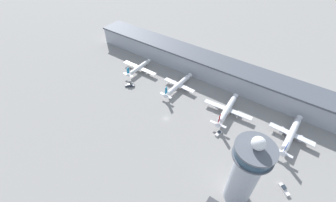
{
  "coord_description": "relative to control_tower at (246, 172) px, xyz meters",
  "views": [
    {
      "loc": [
        70.68,
        -97.42,
        129.48
      ],
      "look_at": [
        -6.35,
        11.36,
        6.69
      ],
      "focal_mm": 24.0,
      "sensor_mm": 36.0,
      "label": 1
    }
  ],
  "objects": [
    {
      "name": "terminal_building",
      "position": [
        -68.63,
        96.47,
        -16.22
      ],
      "size": [
        258.74,
        25.0,
        19.12
      ],
      "color": "#A3A8B2",
      "rests_on": "ground"
    },
    {
      "name": "airplane_gate_alpha",
      "position": [
        -127.74,
        63.02,
        -21.63
      ],
      "size": [
        39.17,
        32.21,
        12.4
      ],
      "color": "white",
      "rests_on": "ground"
    },
    {
      "name": "service_truck_catering",
      "position": [
        -119.27,
        39.65,
        -24.94
      ],
      "size": [
        8.41,
        6.79,
        2.72
      ],
      "color": "black",
      "rests_on": "ground"
    },
    {
      "name": "service_truck_baggage",
      "position": [
        22.19,
        19.7,
        -24.96
      ],
      "size": [
        7.81,
        6.93,
        2.65
      ],
      "color": "black",
      "rests_on": "ground"
    },
    {
      "name": "airplane_gate_bravo",
      "position": [
        -81.19,
        62.99,
        -21.8
      ],
      "size": [
        31.34,
        38.86,
        12.96
      ],
      "color": "white",
      "rests_on": "ground"
    },
    {
      "name": "airplane_gate_charlie",
      "position": [
        -32.41,
        58.83,
        -21.33
      ],
      "size": [
        39.52,
        39.5,
        14.21
      ],
      "color": "silver",
      "rests_on": "ground"
    },
    {
      "name": "ground_plane",
      "position": [
        -68.63,
        26.47,
        -25.88
      ],
      "size": [
        1000.0,
        1000.0,
        0.0
      ],
      "primitive_type": "plane",
      "color": "gray"
    },
    {
      "name": "service_truck_fuel",
      "position": [
        -28.25,
        35.96,
        -25.0
      ],
      "size": [
        3.29,
        6.46,
        2.55
      ],
      "color": "black",
      "rests_on": "ground"
    },
    {
      "name": "control_tower",
      "position": [
        0.0,
        0.0,
        0.0
      ],
      "size": [
        19.38,
        19.38,
        53.26
      ],
      "color": "#ADB2BC",
      "rests_on": "ground"
    },
    {
      "name": "airplane_gate_delta",
      "position": [
        15.16,
        61.68,
        -21.01
      ],
      "size": [
        31.33,
        41.51,
        14.5
      ],
      "color": "silver",
      "rests_on": "ground"
    }
  ]
}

